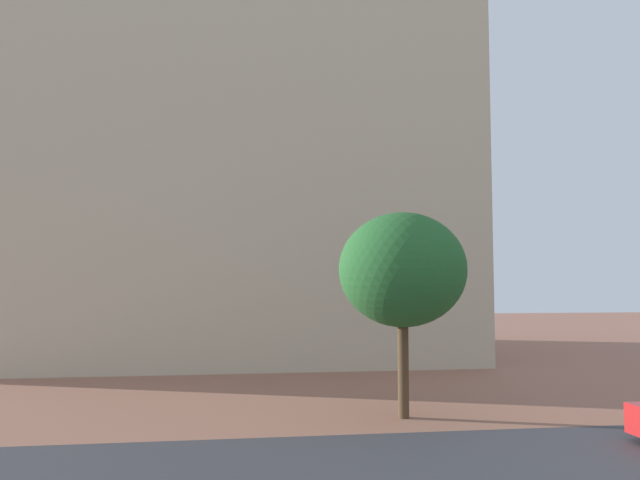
% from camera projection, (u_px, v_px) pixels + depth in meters
% --- Properties ---
extents(ground_plane, '(120.00, 120.00, 0.00)m').
position_uv_depth(ground_plane, '(324.00, 465.00, 12.54)').
color(ground_plane, '#93604C').
extents(landmark_building, '(23.85, 15.20, 36.10)m').
position_uv_depth(landmark_building, '(224.00, 154.00, 32.98)').
color(landmark_building, beige).
rests_on(landmark_building, ground_plane).
extents(tree_curb_far, '(3.59, 3.59, 5.72)m').
position_uv_depth(tree_curb_far, '(402.00, 270.00, 17.25)').
color(tree_curb_far, '#4C3823').
rests_on(tree_curb_far, ground_plane).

